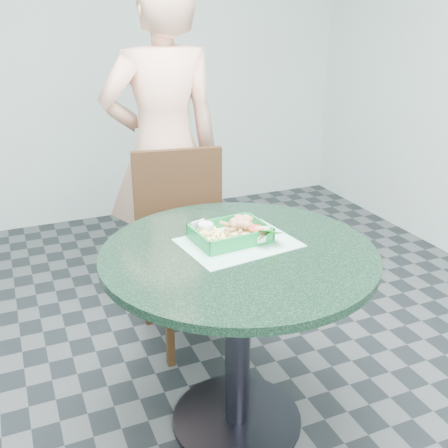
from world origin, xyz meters
name	(u,v)px	position (x,y,z in m)	size (l,w,h in m)	color
floor	(237,420)	(0.00, 0.00, 0.00)	(4.00, 5.00, 0.02)	#303335
wall_back	(93,33)	(0.00, 2.50, 1.40)	(4.00, 0.04, 2.80)	silver
cafe_table	(238,297)	(0.00, 0.00, 0.58)	(0.98, 0.98, 0.75)	#22222A
dining_chair	(186,233)	(0.06, 0.73, 0.53)	(0.44, 0.44, 0.93)	#462D1C
diner_person	(163,124)	(0.05, 1.05, 1.01)	(0.74, 0.48, 2.02)	#EFAE8F
placemat	(238,248)	(0.02, 0.05, 0.75)	(0.40, 0.30, 0.00)	#8FCBB5
food_basket	(230,241)	(0.00, 0.09, 0.77)	(0.26, 0.19, 0.05)	#11863A
crab_sandwich	(242,230)	(0.05, 0.09, 0.80)	(0.13, 0.13, 0.08)	tan
fries_pile	(211,239)	(-0.07, 0.09, 0.79)	(0.10, 0.11, 0.04)	#FFE784
sauce_ramekin	(206,231)	(-0.07, 0.13, 0.80)	(0.06, 0.06, 0.03)	silver
garnish_cup	(260,240)	(0.09, 0.01, 0.79)	(0.10, 0.10, 0.04)	white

